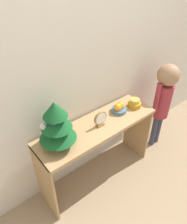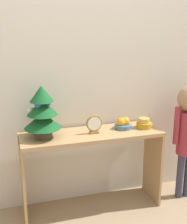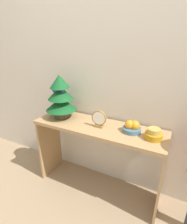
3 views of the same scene
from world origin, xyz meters
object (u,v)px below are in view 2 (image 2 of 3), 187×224
Objects in this scene: mini_tree at (42,112)px; desk_clock at (94,125)px; singing_bowl at (144,124)px; fruit_bowl at (123,124)px.

mini_tree is 0.44m from desk_clock.
singing_bowl is 0.46m from desk_clock.
mini_tree reaches higher than singing_bowl.
desk_clock is at bearing -178.80° from singing_bowl.
desk_clock is (0.42, -0.03, -0.14)m from mini_tree.
mini_tree is 3.17× the size of singing_bowl.
fruit_bowl is 0.99× the size of desk_clock.
fruit_bowl is at bearing 167.92° from singing_bowl.
mini_tree is at bearing -178.26° from fruit_bowl.
singing_bowl is at bearing -1.14° from mini_tree.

